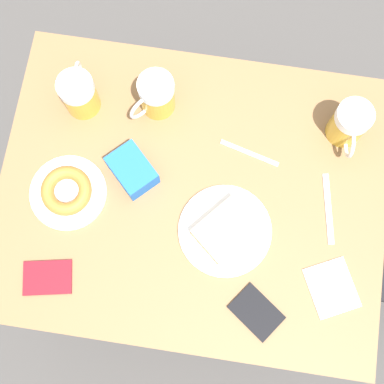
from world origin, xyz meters
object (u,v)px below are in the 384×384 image
napkin_folded (332,288)px  passport_near_edge (256,312)px  beer_mug_center (349,124)px  plate_with_donut (67,192)px  knife (328,209)px  beer_mug_right (156,95)px  blue_pouch (132,170)px  beer_mug_left (79,94)px  plate_with_cake (225,230)px  passport_far_edge (48,278)px  fork (249,153)px

napkin_folded → passport_near_edge: (0.09, -0.19, 0.00)m
beer_mug_center → plate_with_donut: bearing=-68.4°
beer_mug_center → knife: 0.23m
beer_mug_right → blue_pouch: beer_mug_right is taller
beer_mug_left → blue_pouch: size_ratio=0.93×
plate_with_cake → beer_mug_center: 0.43m
passport_near_edge → passport_far_edge: 0.55m
beer_mug_left → knife: (0.20, 0.71, -0.06)m
beer_mug_left → fork: 0.49m
plate_with_cake → napkin_folded: bearing=70.2°
beer_mug_left → blue_pouch: beer_mug_left is taller
fork → passport_near_edge: passport_near_edge is taller
blue_pouch → knife: bearing=88.2°
plate_with_donut → beer_mug_left: (-0.26, -0.01, 0.05)m
napkin_folded → fork: size_ratio=1.02×
napkin_folded → blue_pouch: bearing=-111.8°
beer_mug_right → knife: 0.55m
plate_with_donut → passport_near_edge: plate_with_donut is taller
fork → passport_far_edge: (0.41, -0.48, 0.00)m
plate_with_donut → knife: plate_with_donut is taller
beer_mug_left → beer_mug_right: 0.21m
beer_mug_left → beer_mug_right: bearing=97.2°
beer_mug_right → passport_near_edge: 0.63m
beer_mug_center → passport_near_edge: bearing=-18.7°
napkin_folded → blue_pouch: (-0.22, -0.56, 0.03)m
beer_mug_right → napkin_folded: bearing=50.8°
napkin_folded → blue_pouch: 0.60m
fork → blue_pouch: (0.11, -0.30, 0.03)m
plate_with_cake → napkin_folded: 0.31m
plate_with_cake → napkin_folded: size_ratio=1.45×
plate_with_cake → knife: size_ratio=1.29×
beer_mug_center → fork: beer_mug_center is taller
plate_with_donut → passport_near_edge: size_ratio=1.35×
passport_near_edge → blue_pouch: bearing=-130.0°
knife → passport_near_edge: passport_near_edge is taller
plate_with_donut → beer_mug_center: (-0.28, 0.71, 0.05)m
napkin_folded → passport_far_edge: 0.74m
plate_with_cake → plate_with_donut: plate_with_cake is taller
beer_mug_left → passport_near_edge: bearing=47.9°
beer_mug_left → knife: beer_mug_left is taller
plate_with_cake → passport_near_edge: (0.20, 0.11, -0.01)m
beer_mug_right → blue_pouch: (0.21, -0.03, -0.03)m
napkin_folded → knife: bearing=-172.3°
plate_with_cake → knife: bearing=110.9°
plate_with_donut → beer_mug_left: bearing=-177.8°
plate_with_donut → beer_mug_center: bearing=111.6°
fork → passport_near_edge: 0.43m
beer_mug_center → blue_pouch: beer_mug_center is taller
napkin_folded → fork: 0.42m
beer_mug_left → passport_far_edge: (0.49, 0.00, -0.06)m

